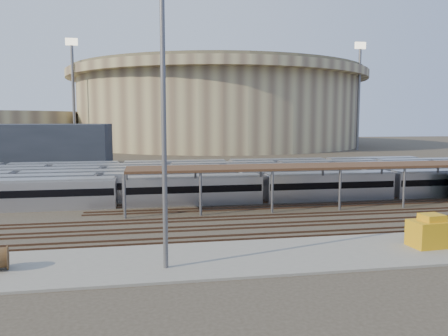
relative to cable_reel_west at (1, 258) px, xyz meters
name	(u,v)px	position (x,y,z in m)	size (l,w,h in m)	color
ground	(197,218)	(16.04, 15.04, -1.08)	(420.00, 420.00, 0.00)	#383026
apron	(155,262)	(11.04, 0.04, -0.98)	(50.00, 9.00, 0.20)	gray
subway_trains	(170,180)	(14.05, 33.54, 0.72)	(128.93, 23.90, 3.60)	#A8A8AD
inspection_shed	(363,167)	(38.04, 19.04, 3.90)	(60.30, 6.00, 5.30)	#5E5E63
empty_tracks	(203,228)	(16.04, 10.04, -0.99)	(170.00, 9.62, 0.18)	#4C3323
stadium	(218,107)	(41.04, 155.04, 15.39)	(124.00, 124.00, 32.50)	tan
secondary_arena	(1,130)	(-43.96, 145.04, 5.92)	(56.00, 56.00, 14.00)	tan
service_building	(12,147)	(-18.96, 70.04, 3.92)	(42.00, 20.00, 10.00)	#1E232D
floodlight_0	(73,91)	(-13.96, 125.04, 19.57)	(4.00, 1.00, 38.40)	#5E5E63
floodlight_2	(359,93)	(86.04, 115.04, 19.57)	(4.00, 1.00, 38.40)	#5E5E63
floodlight_3	(136,98)	(6.04, 175.04, 19.57)	(4.00, 1.00, 38.40)	#5E5E63
cable_reel_west	(1,258)	(0.00, 0.00, 0.00)	(1.76, 1.76, 0.98)	brown
yard_light_pole	(164,113)	(11.84, -1.61, 10.47)	(0.81, 0.36, 22.54)	#5E5E63
yellow_equipment	(431,234)	(34.54, -0.11, 0.24)	(3.60, 2.25, 2.25)	#CB9313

